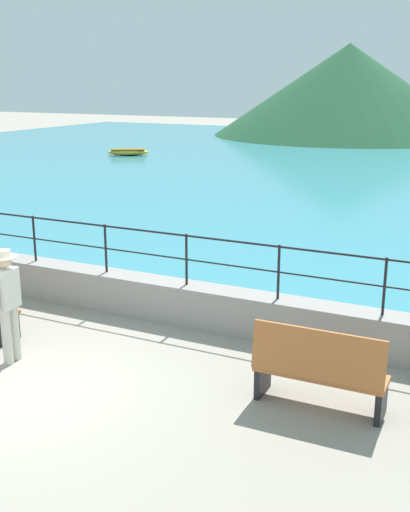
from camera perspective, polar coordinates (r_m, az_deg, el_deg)
The scene contains 8 objects.
ground_plane at distance 9.27m, azimuth -15.86°, elevation -11.44°, with size 120.00×120.00×0.00m, color gray.
promenade_wall at distance 11.49m, azimuth -5.35°, elevation -3.65°, with size 20.00×0.56×0.70m, color gray.
railing at distance 11.21m, azimuth -5.48°, elevation 1.04°, with size 18.44×0.04×0.90m.
lake_water at distance 32.62m, azimuth 16.05°, elevation 7.79°, with size 64.00×44.32×0.06m, color teal.
hill_main at distance 49.95m, azimuth 12.75°, elevation 14.37°, with size 20.15×20.15×6.75m, color #1E4C2D.
bench_far at distance 8.33m, azimuth 10.23°, elevation -10.01°, with size 1.71×0.58×1.13m.
person_walking at distance 9.81m, azimuth -17.37°, elevation -3.84°, with size 0.38×0.57×1.75m.
boat_2 at distance 36.01m, azimuth -6.93°, elevation 9.32°, with size 2.45×1.89×0.36m.
Camera 1 is at (5.73, -6.01, 4.12)m, focal length 44.34 mm.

